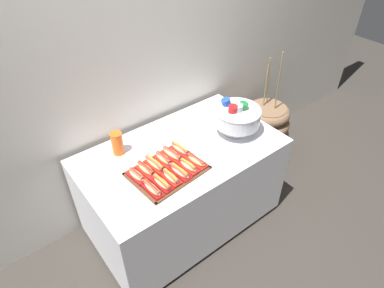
# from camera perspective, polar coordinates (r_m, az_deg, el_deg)

# --- Properties ---
(ground_plane) EXTENTS (10.00, 10.00, 0.00)m
(ground_plane) POSITION_cam_1_polar(r_m,az_deg,el_deg) (2.96, -1.51, -12.63)
(ground_plane) COLOR #38332D
(back_wall) EXTENTS (6.00, 0.10, 2.60)m
(back_wall) POSITION_cam_1_polar(r_m,az_deg,el_deg) (2.48, -9.37, 14.38)
(back_wall) COLOR silver
(back_wall) RESTS_ON ground_plane
(buffet_table) EXTENTS (1.46, 0.84, 0.78)m
(buffet_table) POSITION_cam_1_polar(r_m,az_deg,el_deg) (2.65, -1.65, -7.16)
(buffet_table) COLOR silver
(buffet_table) RESTS_ON ground_plane
(floor_vase) EXTENTS (0.51, 0.51, 1.18)m
(floor_vase) POSITION_cam_1_polar(r_m,az_deg,el_deg) (3.43, 12.23, 1.84)
(floor_vase) COLOR brown
(floor_vase) RESTS_ON ground_plane
(serving_tray) EXTENTS (0.51, 0.40, 0.01)m
(serving_tray) POSITION_cam_1_polar(r_m,az_deg,el_deg) (2.23, -4.21, -4.64)
(serving_tray) COLOR #56331E
(serving_tray) RESTS_ON buffet_table
(hot_dog_0) EXTENTS (0.07, 0.17, 0.06)m
(hot_dog_0) POSITION_cam_1_polar(r_m,az_deg,el_deg) (2.08, -6.78, -7.59)
(hot_dog_0) COLOR #B21414
(hot_dog_0) RESTS_ON serving_tray
(hot_dog_1) EXTENTS (0.07, 0.17, 0.06)m
(hot_dog_1) POSITION_cam_1_polar(r_m,az_deg,el_deg) (2.12, -5.16, -6.65)
(hot_dog_1) COLOR #B21414
(hot_dog_1) RESTS_ON serving_tray
(hot_dog_2) EXTENTS (0.07, 0.16, 0.06)m
(hot_dog_2) POSITION_cam_1_polar(r_m,az_deg,el_deg) (2.15, -3.60, -5.68)
(hot_dog_2) COLOR red
(hot_dog_2) RESTS_ON serving_tray
(hot_dog_3) EXTENTS (0.08, 0.18, 0.06)m
(hot_dog_3) POSITION_cam_1_polar(r_m,az_deg,el_deg) (2.18, -2.09, -4.72)
(hot_dog_3) COLOR #B21414
(hot_dog_3) RESTS_ON serving_tray
(hot_dog_4) EXTENTS (0.08, 0.16, 0.06)m
(hot_dog_4) POSITION_cam_1_polar(r_m,az_deg,el_deg) (2.22, -0.64, -3.78)
(hot_dog_4) COLOR red
(hot_dog_4) RESTS_ON serving_tray
(hot_dog_5) EXTENTS (0.09, 0.17, 0.06)m
(hot_dog_5) POSITION_cam_1_polar(r_m,az_deg,el_deg) (2.25, 0.77, -2.89)
(hot_dog_5) COLOR red
(hot_dog_5) RESTS_ON serving_tray
(hot_dog_6) EXTENTS (0.08, 0.16, 0.06)m
(hot_dog_6) POSITION_cam_1_polar(r_m,az_deg,el_deg) (2.19, -9.43, -5.29)
(hot_dog_6) COLOR red
(hot_dog_6) RESTS_ON serving_tray
(hot_dog_7) EXTENTS (0.08, 0.17, 0.06)m
(hot_dog_7) POSITION_cam_1_polar(r_m,az_deg,el_deg) (2.21, -7.86, -4.32)
(hot_dog_7) COLOR red
(hot_dog_7) RESTS_ON serving_tray
(hot_dog_8) EXTENTS (0.08, 0.19, 0.06)m
(hot_dog_8) POSITION_cam_1_polar(r_m,az_deg,el_deg) (2.24, -6.33, -3.42)
(hot_dog_8) COLOR red
(hot_dog_8) RESTS_ON serving_tray
(hot_dog_9) EXTENTS (0.07, 0.16, 0.06)m
(hot_dog_9) POSITION_cam_1_polar(r_m,az_deg,el_deg) (2.27, -4.85, -2.56)
(hot_dog_9) COLOR red
(hot_dog_9) RESTS_ON serving_tray
(hot_dog_10) EXTENTS (0.09, 0.19, 0.06)m
(hot_dog_10) POSITION_cam_1_polar(r_m,az_deg,el_deg) (2.31, -3.41, -1.74)
(hot_dog_10) COLOR red
(hot_dog_10) RESTS_ON serving_tray
(hot_dog_11) EXTENTS (0.08, 0.18, 0.06)m
(hot_dog_11) POSITION_cam_1_polar(r_m,az_deg,el_deg) (2.35, -2.02, -0.90)
(hot_dog_11) COLOR red
(hot_dog_11) RESTS_ON serving_tray
(punch_bowl) EXTENTS (0.35, 0.35, 0.26)m
(punch_bowl) POSITION_cam_1_polar(r_m,az_deg,el_deg) (2.50, 7.69, 4.77)
(punch_bowl) COLOR silver
(punch_bowl) RESTS_ON buffet_table
(cup_stack) EXTENTS (0.08, 0.08, 0.17)m
(cup_stack) POSITION_cam_1_polar(r_m,az_deg,el_deg) (2.37, -12.64, 0.11)
(cup_stack) COLOR #EA5B19
(cup_stack) RESTS_ON buffet_table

